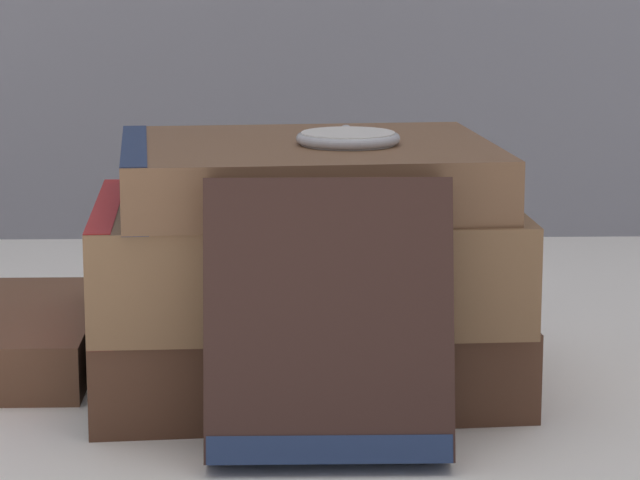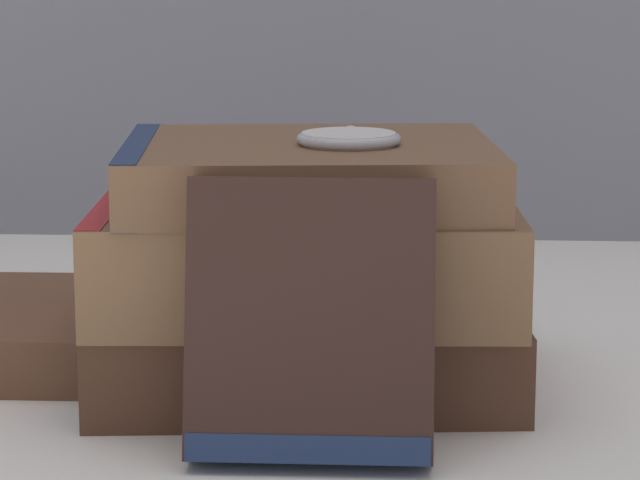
{
  "view_description": "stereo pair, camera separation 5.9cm",
  "coord_description": "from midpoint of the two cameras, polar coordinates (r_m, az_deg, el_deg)",
  "views": [
    {
      "loc": [
        0.02,
        -0.7,
        0.22
      ],
      "look_at": [
        0.04,
        0.01,
        0.08
      ],
      "focal_mm": 85.0,
      "sensor_mm": 36.0,
      "label": 1
    },
    {
      "loc": [
        0.08,
        -0.7,
        0.22
      ],
      "look_at": [
        0.04,
        0.01,
        0.08
      ],
      "focal_mm": 85.0,
      "sensor_mm": 36.0,
      "label": 2
    }
  ],
  "objects": [
    {
      "name": "reading_glasses",
      "position": [
        0.91,
        -3.78,
        -2.63
      ],
      "size": [
        0.1,
        0.06,
        0.0
      ],
      "rotation": [
        0.0,
        0.0,
        -0.18
      ],
      "color": "black",
      "rests_on": "ground_plane"
    },
    {
      "name": "book_flat_bottom",
      "position": [
        0.76,
        -3.38,
        -3.87
      ],
      "size": [
        0.22,
        0.18,
        0.04
      ],
      "rotation": [
        0.0,
        0.0,
        0.09
      ],
      "color": "#4C2D1E",
      "rests_on": "ground_plane"
    },
    {
      "name": "book_flat_top",
      "position": [
        0.73,
        -3.22,
        2.51
      ],
      "size": [
        0.19,
        0.17,
        0.03
      ],
      "rotation": [
        0.0,
        0.0,
        0.09
      ],
      "color": "brown",
      "rests_on": "book_flat_middle"
    },
    {
      "name": "book_flat_middle",
      "position": [
        0.74,
        -3.3,
        -0.56
      ],
      "size": [
        0.21,
        0.17,
        0.05
      ],
      "rotation": [
        0.0,
        0.0,
        0.05
      ],
      "color": "brown",
      "rests_on": "book_flat_bottom"
    },
    {
      "name": "ground_plane",
      "position": [
        0.74,
        -5.18,
        -6.15
      ],
      "size": [
        3.0,
        3.0,
        0.0
      ],
      "primitive_type": "plane",
      "color": "white"
    },
    {
      "name": "pocket_watch",
      "position": [
        0.72,
        -1.28,
        3.84
      ],
      "size": [
        0.05,
        0.05,
        0.01
      ],
      "color": "silver",
      "rests_on": "book_flat_top"
    },
    {
      "name": "book_leaning_front",
      "position": [
        0.65,
        -2.32,
        -3.5
      ],
      "size": [
        0.11,
        0.05,
        0.12
      ],
      "rotation": [
        -0.25,
        0.0,
        0.0
      ],
      "color": "#331E19",
      "rests_on": "ground_plane"
    }
  ]
}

